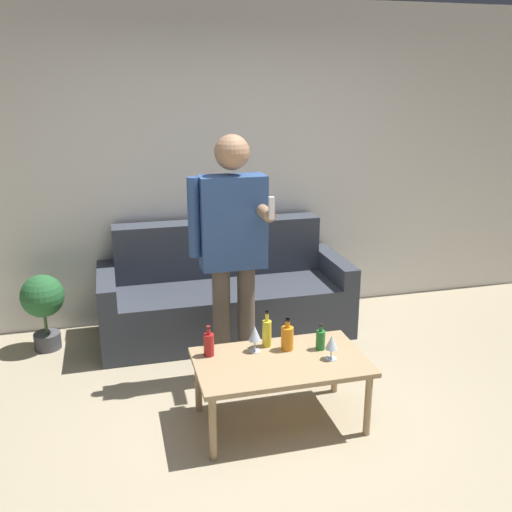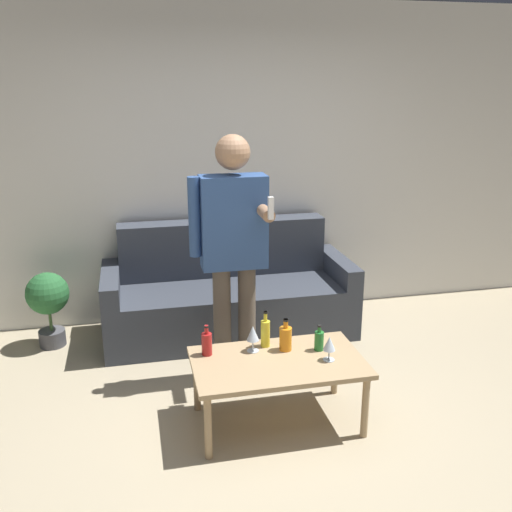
% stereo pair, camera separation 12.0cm
% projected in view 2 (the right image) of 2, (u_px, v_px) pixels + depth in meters
% --- Properties ---
extents(ground_plane, '(16.00, 16.00, 0.00)m').
position_uv_depth(ground_plane, '(287.00, 458.00, 3.25)').
color(ground_plane, tan).
extents(wall_back, '(8.00, 0.06, 2.70)m').
position_uv_depth(wall_back, '(220.00, 166.00, 4.90)').
color(wall_back, silver).
rests_on(wall_back, ground_plane).
extents(couch, '(2.05, 0.81, 0.91)m').
position_uv_depth(couch, '(228.00, 295.00, 4.82)').
color(couch, '#383D47').
rests_on(couch, ground_plane).
extents(coffee_table, '(1.04, 0.61, 0.43)m').
position_uv_depth(coffee_table, '(278.00, 367.00, 3.47)').
color(coffee_table, tan).
rests_on(coffee_table, ground_plane).
extents(bottle_orange, '(0.06, 0.06, 0.24)m').
position_uv_depth(bottle_orange, '(265.00, 333.00, 3.61)').
color(bottle_orange, yellow).
rests_on(bottle_orange, coffee_table).
extents(bottle_green, '(0.07, 0.07, 0.20)m').
position_uv_depth(bottle_green, '(207.00, 343.00, 3.51)').
color(bottle_green, '#B21E1E').
rests_on(bottle_green, coffee_table).
extents(bottle_dark, '(0.08, 0.08, 0.21)m').
position_uv_depth(bottle_dark, '(286.00, 338.00, 3.57)').
color(bottle_dark, orange).
rests_on(bottle_dark, coffee_table).
extents(bottle_yellow, '(0.06, 0.06, 0.17)m').
position_uv_depth(bottle_yellow, '(319.00, 340.00, 3.57)').
color(bottle_yellow, '#23752D').
rests_on(bottle_yellow, coffee_table).
extents(wine_glass_near, '(0.08, 0.08, 0.17)m').
position_uv_depth(wine_glass_near, '(253.00, 334.00, 3.54)').
color(wine_glass_near, silver).
rests_on(wine_glass_near, coffee_table).
extents(wine_glass_far, '(0.07, 0.07, 0.15)m').
position_uv_depth(wine_glass_far, '(329.00, 344.00, 3.43)').
color(wine_glass_far, silver).
rests_on(wine_glass_far, coffee_table).
extents(person_standing_front, '(0.52, 0.45, 1.73)m').
position_uv_depth(person_standing_front, '(233.00, 241.00, 3.84)').
color(person_standing_front, brown).
rests_on(person_standing_front, ground_plane).
extents(potted_plant, '(0.33, 0.33, 0.62)m').
position_uv_depth(potted_plant, '(48.00, 299.00, 4.51)').
color(potted_plant, '#4C4C51').
rests_on(potted_plant, ground_plane).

